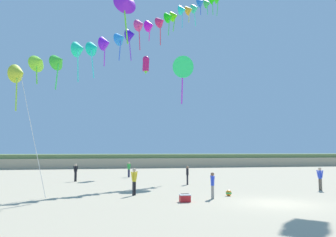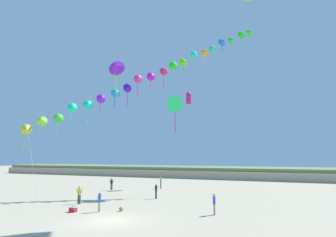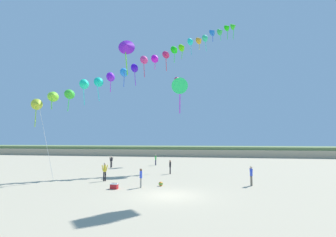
# 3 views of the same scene
# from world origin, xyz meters

# --- Properties ---
(ground_plane) EXTENTS (240.00, 240.00, 0.00)m
(ground_plane) POSITION_xyz_m (0.00, 0.00, 0.00)
(ground_plane) COLOR tan
(dune_ridge) EXTENTS (120.00, 12.51, 2.19)m
(dune_ridge) POSITION_xyz_m (0.00, 45.60, 1.09)
(dune_ridge) COLOR tan
(dune_ridge) RESTS_ON ground
(person_near_left) EXTENTS (0.21, 0.53, 1.52)m
(person_near_left) POSITION_xyz_m (-2.70, 2.49, 0.88)
(person_near_left) COLOR gray
(person_near_left) RESTS_ON ground
(person_near_right) EXTENTS (0.23, 0.57, 1.62)m
(person_near_right) POSITION_xyz_m (6.16, 5.03, 0.94)
(person_near_right) COLOR #726656
(person_near_right) RESTS_ON ground
(person_mid_center) EXTENTS (0.44, 0.47, 1.61)m
(person_mid_center) POSITION_xyz_m (-10.94, 16.20, 0.93)
(person_mid_center) COLOR black
(person_mid_center) RESTS_ON ground
(person_far_left) EXTENTS (0.21, 0.54, 1.54)m
(person_far_left) POSITION_xyz_m (-1.82, 11.15, 0.89)
(person_far_left) COLOR black
(person_far_left) RESTS_ON ground
(person_far_right) EXTENTS (0.39, 0.51, 1.62)m
(person_far_right) POSITION_xyz_m (-5.65, 20.45, 0.93)
(person_far_right) COLOR #282D4C
(person_far_right) RESTS_ON ground
(person_far_center) EXTENTS (0.50, 0.44, 1.69)m
(person_far_center) POSITION_xyz_m (-6.95, 5.08, 0.97)
(person_far_center) COLOR black
(person_far_center) RESTS_ON ground
(kite_banner_string) EXTENTS (21.67, 22.55, 23.45)m
(kite_banner_string) POSITION_xyz_m (-3.74, 15.26, 15.07)
(kite_banner_string) COLOR #AAC62C
(large_kite_low_lead) EXTENTS (2.20, 1.62, 4.61)m
(large_kite_low_lead) POSITION_xyz_m (-7.05, 10.87, 14.97)
(large_kite_low_lead) COLOR purple
(large_kite_mid_trail) EXTENTS (1.04, 1.13, 2.27)m
(large_kite_mid_trail) POSITION_xyz_m (-3.17, 25.26, 13.41)
(large_kite_mid_trail) COLOR #C21966
(large_kite_outer_drift) EXTENTS (2.16, 1.25, 4.68)m
(large_kite_outer_drift) POSITION_xyz_m (-1.22, 15.05, 10.77)
(large_kite_outer_drift) COLOR #27EE6E
(beach_cooler) EXTENTS (0.58, 0.41, 0.46)m
(beach_cooler) POSITION_xyz_m (-4.60, 1.60, 0.21)
(beach_cooler) COLOR red
(beach_cooler) RESTS_ON ground
(beach_ball) EXTENTS (0.36, 0.36, 0.36)m
(beach_ball) POSITION_xyz_m (-1.29, 3.56, 0.18)
(beach_ball) COLOR orange
(beach_ball) RESTS_ON ground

